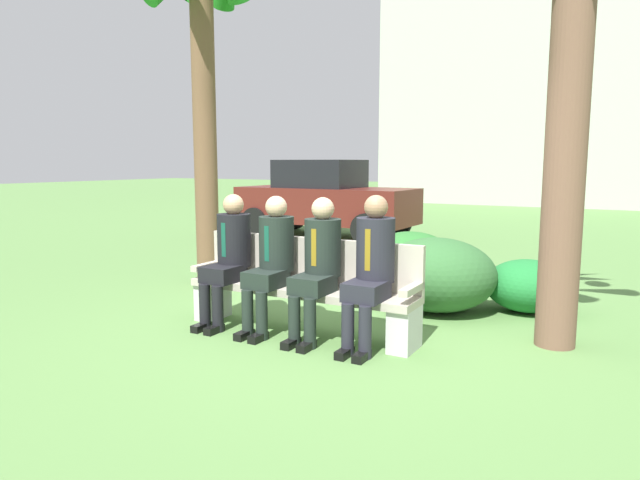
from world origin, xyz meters
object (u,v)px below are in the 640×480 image
at_px(seated_man_centerleft, 272,256).
at_px(parked_car_near, 325,199).
at_px(shrub_far_lawn, 411,259).
at_px(shrub_mid_lawn, 437,275).
at_px(seated_man_leftmost, 229,252).
at_px(seated_man_rightmost, 371,264).
at_px(shrub_near_bench, 528,286).
at_px(seated_man_centerright, 318,261).
at_px(building_backdrop, 530,27).
at_px(park_bench, 303,287).
at_px(palm_tree_tall, 199,12).

distance_m(seated_man_centerleft, parked_car_near, 7.05).
bearing_deg(shrub_far_lawn, shrub_mid_lawn, -56.59).
bearing_deg(seated_man_leftmost, shrub_far_lawn, 67.90).
bearing_deg(seated_man_rightmost, shrub_near_bench, 62.30).
bearing_deg(seated_man_rightmost, seated_man_leftmost, -179.88).
distance_m(seated_man_leftmost, shrub_near_bench, 3.25).
relative_size(seated_man_centerright, parked_car_near, 0.33).
height_order(shrub_near_bench, shrub_mid_lawn, shrub_mid_lawn).
height_order(shrub_near_bench, building_backdrop, building_backdrop).
distance_m(seated_man_leftmost, seated_man_centerleft, 0.51).
height_order(shrub_far_lawn, building_backdrop, building_backdrop).
distance_m(park_bench, shrub_mid_lawn, 1.63).
relative_size(seated_man_centerright, building_backdrop, 0.09).
relative_size(seated_man_leftmost, shrub_near_bench, 1.42).
distance_m(seated_man_centerleft, building_backdrop, 21.58).
xyz_separation_m(palm_tree_tall, parked_car_near, (-0.98, 5.11, -2.66)).
xyz_separation_m(parked_car_near, building_backdrop, (1.80, 14.18, 6.24)).
relative_size(shrub_near_bench, parked_car_near, 0.23).
xyz_separation_m(seated_man_centerright, shrub_mid_lawn, (0.65, 1.49, -0.33)).
relative_size(shrub_mid_lawn, parked_car_near, 0.33).
bearing_deg(park_bench, seated_man_leftmost, -170.70).
bearing_deg(shrub_far_lawn, seated_man_centerright, -89.73).
bearing_deg(seated_man_centerright, park_bench, 151.86).
bearing_deg(parked_car_near, seated_man_centerleft, -65.56).
bearing_deg(palm_tree_tall, seated_man_leftmost, -42.63).
bearing_deg(shrub_mid_lawn, seated_man_centerright, -113.73).
relative_size(palm_tree_tall, parked_car_near, 1.22).
bearing_deg(building_backdrop, seated_man_centerright, -85.47).
height_order(seated_man_leftmost, shrub_near_bench, seated_man_leftmost).
xyz_separation_m(park_bench, seated_man_centerright, (0.24, -0.13, 0.29)).
bearing_deg(parked_car_near, park_bench, -63.11).
distance_m(seated_man_centerright, seated_man_rightmost, 0.53).
bearing_deg(seated_man_centerright, building_backdrop, 94.53).
xyz_separation_m(park_bench, seated_man_leftmost, (-0.79, -0.13, 0.29)).
relative_size(seated_man_centerright, seated_man_rightmost, 0.97).
bearing_deg(shrub_far_lawn, building_backdrop, 95.11).
xyz_separation_m(seated_man_centerleft, shrub_far_lawn, (0.50, 2.50, -0.36)).
bearing_deg(seated_man_centerright, seated_man_rightmost, 0.36).
distance_m(seated_man_leftmost, seated_man_centerright, 1.03).
distance_m(park_bench, seated_man_centerright, 0.40).
height_order(seated_man_leftmost, seated_man_rightmost, seated_man_rightmost).
distance_m(shrub_mid_lawn, building_backdrop, 20.36).
xyz_separation_m(seated_man_leftmost, parked_car_near, (-2.40, 6.41, 0.11)).
bearing_deg(park_bench, parked_car_near, 116.89).
xyz_separation_m(palm_tree_tall, shrub_far_lawn, (2.43, 1.19, -3.13)).
bearing_deg(seated_man_centerright, seated_man_centerleft, -179.98).
bearing_deg(palm_tree_tall, seated_man_rightmost, -23.66).
relative_size(seated_man_rightmost, parked_car_near, 0.34).
bearing_deg(shrub_far_lawn, seated_man_centerleft, -101.32).
bearing_deg(park_bench, shrub_mid_lawn, 56.65).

